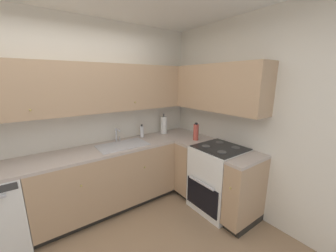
% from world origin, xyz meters
% --- Properties ---
extents(wall_back, '(4.01, 0.05, 2.61)m').
position_xyz_m(wall_back, '(0.00, 1.52, 1.30)').
color(wall_back, silver).
rests_on(wall_back, ground_plane).
extents(wall_right, '(0.05, 3.08, 2.61)m').
position_xyz_m(wall_right, '(1.98, 0.00, 1.30)').
color(wall_right, silver).
rests_on(wall_right, ground_plane).
extents(lower_cabinets_back, '(1.88, 0.62, 0.87)m').
position_xyz_m(lower_cabinets_back, '(0.42, 1.19, 0.44)').
color(lower_cabinets_back, tan).
rests_on(lower_cabinets_back, ground_plane).
extents(countertop_back, '(3.08, 0.60, 0.03)m').
position_xyz_m(countertop_back, '(0.42, 1.19, 0.89)').
color(countertop_back, '#B7A89E').
rests_on(countertop_back, lower_cabinets_back).
extents(lower_cabinets_right, '(0.62, 1.15, 0.87)m').
position_xyz_m(lower_cabinets_right, '(1.66, 0.35, 0.44)').
color(lower_cabinets_right, tan).
rests_on(lower_cabinets_right, ground_plane).
extents(countertop_right, '(0.60, 1.15, 0.03)m').
position_xyz_m(countertop_right, '(1.66, 0.35, 0.89)').
color(countertop_right, '#B7A89E').
rests_on(countertop_right, lower_cabinets_right).
extents(oven_range, '(0.68, 0.62, 1.06)m').
position_xyz_m(oven_range, '(1.68, 0.28, 0.46)').
color(oven_range, white).
rests_on(oven_range, ground_plane).
extents(upper_cabinets_back, '(2.76, 0.34, 0.63)m').
position_xyz_m(upper_cabinets_back, '(0.26, 1.33, 1.70)').
color(upper_cabinets_back, tan).
extents(upper_cabinets_right, '(0.32, 1.70, 0.63)m').
position_xyz_m(upper_cabinets_right, '(1.80, 0.64, 1.70)').
color(upper_cabinets_right, tan).
extents(sink, '(0.68, 0.40, 0.10)m').
position_xyz_m(sink, '(0.65, 1.16, 0.87)').
color(sink, '#B7B7BC').
rests_on(sink, countertop_back).
extents(faucet, '(0.07, 0.16, 0.20)m').
position_xyz_m(faucet, '(0.65, 1.37, 1.03)').
color(faucet, silver).
rests_on(faucet, countertop_back).
extents(soap_bottle, '(0.06, 0.06, 0.21)m').
position_xyz_m(soap_bottle, '(1.07, 1.37, 1.00)').
color(soap_bottle, silver).
rests_on(soap_bottle, countertop_back).
extents(paper_towel_roll, '(0.11, 0.11, 0.35)m').
position_xyz_m(paper_towel_roll, '(1.48, 1.35, 1.05)').
color(paper_towel_roll, white).
rests_on(paper_towel_roll, countertop_back).
extents(oil_bottle, '(0.08, 0.08, 0.27)m').
position_xyz_m(oil_bottle, '(1.66, 0.75, 1.03)').
color(oil_bottle, '#BF4C3F').
rests_on(oil_bottle, countertop_right).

